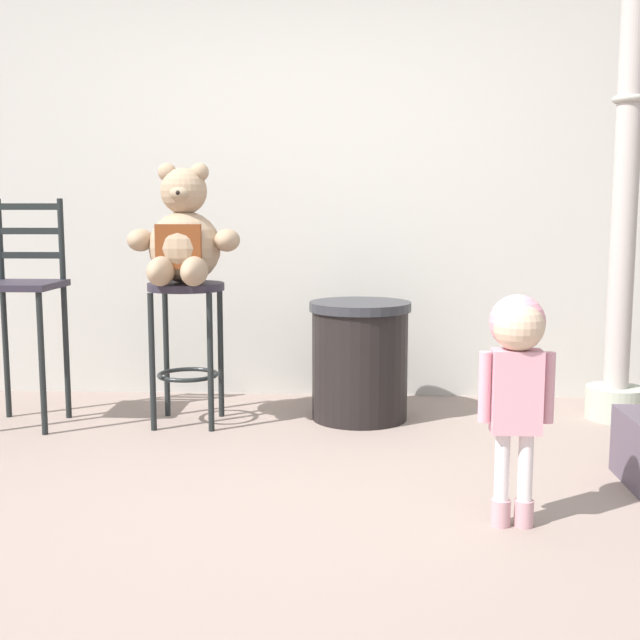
# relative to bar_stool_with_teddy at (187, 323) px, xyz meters

# --- Properties ---
(ground_plane) EXTENTS (24.00, 24.00, 0.00)m
(ground_plane) POSITION_rel_bar_stool_with_teddy_xyz_m (0.56, -1.32, -0.56)
(ground_plane) COLOR gray
(building_wall) EXTENTS (7.75, 0.30, 3.83)m
(building_wall) POSITION_rel_bar_stool_with_teddy_xyz_m (0.56, 0.89, 1.35)
(building_wall) COLOR beige
(building_wall) RESTS_ON ground_plane
(bar_stool_with_teddy) EXTENTS (0.41, 0.41, 0.78)m
(bar_stool_with_teddy) POSITION_rel_bar_stool_with_teddy_xyz_m (0.00, 0.00, 0.00)
(bar_stool_with_teddy) COLOR #2A2430
(bar_stool_with_teddy) RESTS_ON ground_plane
(teddy_bear) EXTENTS (0.60, 0.54, 0.64)m
(teddy_bear) POSITION_rel_bar_stool_with_teddy_xyz_m (0.00, -0.03, 0.45)
(teddy_bear) COLOR #A08367
(teddy_bear) RESTS_ON bar_stool_with_teddy
(child_walking) EXTENTS (0.27, 0.22, 0.86)m
(child_walking) POSITION_rel_bar_stool_with_teddy_xyz_m (1.51, -1.38, 0.07)
(child_walking) COLOR #C58F96
(child_walking) RESTS_ON ground_plane
(trash_bin) EXTENTS (0.57, 0.57, 0.66)m
(trash_bin) POSITION_rel_bar_stool_with_teddy_xyz_m (0.94, 0.15, -0.23)
(trash_bin) COLOR black
(trash_bin) RESTS_ON ground_plane
(lamppost) EXTENTS (0.32, 0.32, 3.04)m
(lamppost) POSITION_rel_bar_stool_with_teddy_xyz_m (2.38, 0.22, 0.66)
(lamppost) COLOR #A8B09C
(lamppost) RESTS_ON ground_plane
(bar_chair_empty) EXTENTS (0.41, 0.41, 1.23)m
(bar_chair_empty) POSITION_rel_bar_stool_with_teddy_xyz_m (-0.88, -0.06, 0.14)
(bar_chair_empty) COLOR #2A2430
(bar_chair_empty) RESTS_ON ground_plane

